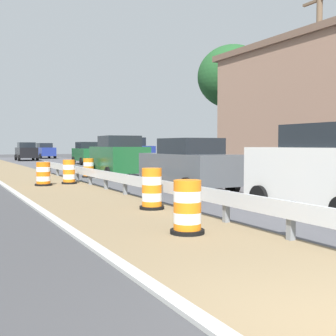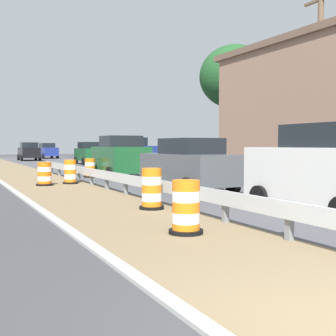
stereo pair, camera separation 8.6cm
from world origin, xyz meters
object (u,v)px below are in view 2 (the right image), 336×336
at_px(car_lead_far_lane, 120,157).
at_px(traffic_barrel_mid, 45,175).
at_px(traffic_barrel_close, 152,191).
at_px(car_distant_b, 325,170).
at_px(traffic_barrel_far, 70,173).
at_px(car_lead_near_lane, 189,165).
at_px(traffic_barrel_nearest, 186,210).
at_px(car_trailing_near_lane, 47,151).
at_px(utility_pole_near, 320,84).
at_px(car_trailing_far_lane, 29,151).
at_px(car_distant_a, 132,154).
at_px(traffic_barrel_farther, 90,169).
at_px(car_mid_far_lane, 91,153).

bearing_deg(car_lead_far_lane, traffic_barrel_mid, 124.40).
bearing_deg(traffic_barrel_close, car_distant_b, -39.04).
bearing_deg(traffic_barrel_far, car_lead_near_lane, -58.74).
bearing_deg(traffic_barrel_mid, car_lead_far_lane, 32.93).
relative_size(traffic_barrel_far, car_lead_near_lane, 0.23).
distance_m(traffic_barrel_close, car_distant_b, 4.36).
height_order(traffic_barrel_nearest, traffic_barrel_close, traffic_barrel_close).
bearing_deg(car_lead_near_lane, car_trailing_near_lane, -6.18).
bearing_deg(car_lead_near_lane, utility_pole_near, -97.43).
distance_m(traffic_barrel_close, car_lead_near_lane, 4.63).
bearing_deg(car_trailing_far_lane, car_distant_a, -170.50).
xyz_separation_m(traffic_barrel_nearest, traffic_barrel_farther, (2.57, 15.13, -0.02)).
distance_m(traffic_barrel_far, utility_pole_near, 11.11).
height_order(traffic_barrel_mid, car_mid_far_lane, car_mid_far_lane).
bearing_deg(car_trailing_near_lane, car_mid_far_lane, -2.11).
relative_size(traffic_barrel_farther, car_distant_b, 0.24).
distance_m(car_distant_a, car_distant_b, 20.14).
relative_size(car_trailing_near_lane, car_distant_a, 1.01).
relative_size(car_lead_near_lane, car_lead_far_lane, 1.10).
bearing_deg(car_distant_a, traffic_barrel_mid, -38.58).
bearing_deg(utility_pole_near, car_mid_far_lane, 95.68).
distance_m(traffic_barrel_nearest, car_distant_a, 21.64).
distance_m(car_trailing_near_lane, car_lead_far_lane, 35.46).
distance_m(car_lead_near_lane, car_trailing_far_lane, 35.67).
distance_m(car_lead_near_lane, car_trailing_near_lane, 42.98).
xyz_separation_m(traffic_barrel_far, car_trailing_near_lane, (6.45, 37.77, 0.49)).
relative_size(traffic_barrel_nearest, car_distant_a, 0.23).
height_order(traffic_barrel_far, car_mid_far_lane, car_mid_far_lane).
bearing_deg(traffic_barrel_far, car_lead_far_lane, 37.56).
height_order(car_distant_a, car_distant_b, car_distant_b).
relative_size(traffic_barrel_farther, car_trailing_far_lane, 0.23).
height_order(car_lead_near_lane, car_distant_b, car_distant_b).
relative_size(traffic_barrel_mid, car_trailing_far_lane, 0.23).
relative_size(car_mid_far_lane, car_distant_a, 0.95).
bearing_deg(car_distant_a, car_distant_b, -7.28).
distance_m(traffic_barrel_far, car_lead_near_lane, 5.96).
height_order(traffic_barrel_close, traffic_barrel_mid, traffic_barrel_close).
bearing_deg(traffic_barrel_nearest, car_mid_far_lane, 76.86).
bearing_deg(traffic_barrel_close, car_trailing_near_lane, 82.13).
bearing_deg(traffic_barrel_nearest, car_distant_a, 71.11).
bearing_deg(car_trailing_near_lane, car_distant_b, -5.52).
height_order(traffic_barrel_nearest, traffic_barrel_far, traffic_barrel_far).
distance_m(car_distant_a, utility_pole_near, 14.87).
bearing_deg(utility_pole_near, car_distant_b, -133.99).
bearing_deg(traffic_barrel_nearest, traffic_barrel_farther, 80.37).
xyz_separation_m(car_trailing_near_lane, car_mid_far_lane, (-0.05, -19.14, 0.01)).
xyz_separation_m(car_lead_far_lane, car_distant_a, (3.10, 6.21, 0.01)).
distance_m(car_lead_far_lane, car_distant_b, 13.72).
bearing_deg(car_trailing_near_lane, utility_pole_near, 1.16).
xyz_separation_m(traffic_barrel_close, traffic_barrel_farther, (1.82, 11.88, -0.05)).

